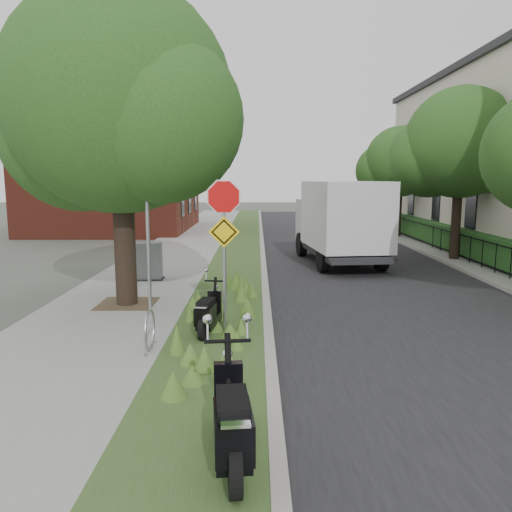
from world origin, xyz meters
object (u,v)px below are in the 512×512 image
at_px(sign_assembly, 224,224).
at_px(utility_cabinet, 149,262).
at_px(box_truck, 340,219).
at_px(scooter_far, 232,431).
at_px(scooter_near, 208,317).

xyz_separation_m(sign_assembly, utility_cabinet, (-2.69, 5.29, -1.65)).
distance_m(box_truck, utility_cabinet, 7.48).
bearing_deg(box_truck, scooter_far, -103.83).
distance_m(scooter_far, box_truck, 14.29).
height_order(sign_assembly, scooter_near, sign_assembly).
distance_m(scooter_near, box_truck, 10.06).
height_order(scooter_far, box_truck, box_truck).
bearing_deg(box_truck, utility_cabinet, -151.40).
xyz_separation_m(sign_assembly, scooter_far, (0.40, -4.99, -1.77)).
bearing_deg(scooter_near, utility_cabinet, 113.11).
height_order(box_truck, utility_cabinet, box_truck).
xyz_separation_m(box_truck, utility_cabinet, (-6.50, -3.54, -1.07)).
bearing_deg(box_truck, scooter_near, -114.44).
bearing_deg(scooter_far, sign_assembly, 94.55).
bearing_deg(scooter_far, scooter_near, 98.70).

